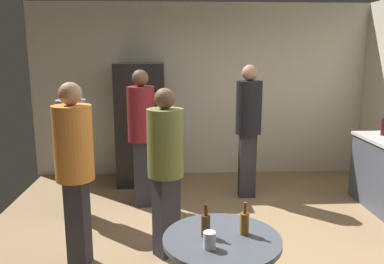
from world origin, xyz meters
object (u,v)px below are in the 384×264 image
at_px(beer_bottle_brown, 206,225).
at_px(person_in_orange_shirt, 75,162).
at_px(person_in_maroon_shirt, 142,128).
at_px(person_in_gray_shirt, 73,141).
at_px(wine_bottle_on_counter, 384,126).
at_px(beer_bottle_amber, 245,223).
at_px(person_in_black_shirt, 248,121).
at_px(foreground_table, 222,252).
at_px(refrigerator, 141,124).
at_px(person_in_olive_shirt, 166,161).
at_px(plastic_cup_white, 209,240).

distance_m(beer_bottle_brown, person_in_orange_shirt, 1.44).
height_order(person_in_maroon_shirt, person_in_gray_shirt, person_in_maroon_shirt).
distance_m(wine_bottle_on_counter, beer_bottle_amber, 3.23).
bearing_deg(person_in_black_shirt, foreground_table, -12.92).
height_order(beer_bottle_amber, person_in_orange_shirt, person_in_orange_shirt).
bearing_deg(person_in_orange_shirt, beer_bottle_brown, -35.16).
height_order(wine_bottle_on_counter, foreground_table, wine_bottle_on_counter).
bearing_deg(beer_bottle_brown, person_in_orange_shirt, 139.30).
xyz_separation_m(person_in_maroon_shirt, person_in_orange_shirt, (-0.48, -1.43, -0.03)).
relative_size(wine_bottle_on_counter, beer_bottle_amber, 1.35).
height_order(refrigerator, person_in_gray_shirt, refrigerator).
height_order(wine_bottle_on_counter, beer_bottle_amber, wine_bottle_on_counter).
relative_size(refrigerator, person_in_olive_shirt, 1.10).
bearing_deg(person_in_maroon_shirt, beer_bottle_brown, 9.83).
height_order(beer_bottle_brown, person_in_maroon_shirt, person_in_maroon_shirt).
xyz_separation_m(beer_bottle_amber, person_in_olive_shirt, (-0.55, 1.08, 0.14)).
bearing_deg(person_in_gray_shirt, beer_bottle_brown, -2.37).
xyz_separation_m(wine_bottle_on_counter, person_in_maroon_shirt, (-3.11, 0.01, 0.01)).
relative_size(wine_bottle_on_counter, person_in_olive_shirt, 0.19).
xyz_separation_m(refrigerator, plastic_cup_white, (0.70, -3.46, -0.11)).
relative_size(beer_bottle_amber, person_in_maroon_shirt, 0.13).
height_order(beer_bottle_amber, person_in_black_shirt, person_in_black_shirt).
xyz_separation_m(beer_bottle_brown, person_in_maroon_shirt, (-0.61, 2.36, 0.21)).
xyz_separation_m(wine_bottle_on_counter, person_in_olive_shirt, (-2.79, -1.24, -0.06)).
distance_m(person_in_black_shirt, person_in_olive_shirt, 1.87).
relative_size(beer_bottle_amber, plastic_cup_white, 2.09).
distance_m(refrigerator, beer_bottle_amber, 3.42).
relative_size(person_in_black_shirt, person_in_orange_shirt, 1.05).
relative_size(beer_bottle_amber, person_in_gray_shirt, 0.14).
distance_m(plastic_cup_white, person_in_gray_shirt, 2.64).
bearing_deg(foreground_table, person_in_orange_shirt, 141.30).
xyz_separation_m(foreground_table, beer_bottle_amber, (0.16, 0.04, 0.19)).
height_order(beer_bottle_brown, plastic_cup_white, beer_bottle_brown).
bearing_deg(refrigerator, person_in_orange_shirt, -99.56).
bearing_deg(person_in_olive_shirt, refrigerator, 152.61).
distance_m(wine_bottle_on_counter, plastic_cup_white, 3.54).
bearing_deg(beer_bottle_amber, person_in_olive_shirt, 116.99).
bearing_deg(refrigerator, person_in_black_shirt, -24.54).
relative_size(beer_bottle_brown, person_in_gray_shirt, 0.14).
xyz_separation_m(beer_bottle_brown, person_in_gray_shirt, (-1.38, 2.07, 0.12)).
xyz_separation_m(wine_bottle_on_counter, plastic_cup_white, (-2.49, -2.51, -0.23)).
height_order(refrigerator, plastic_cup_white, refrigerator).
relative_size(refrigerator, person_in_black_shirt, 1.00).
bearing_deg(plastic_cup_white, foreground_table, 55.06).
height_order(beer_bottle_amber, plastic_cup_white, beer_bottle_amber).
xyz_separation_m(refrigerator, person_in_black_shirt, (1.48, -0.68, 0.16)).
bearing_deg(beer_bottle_amber, person_in_gray_shirt, 128.82).
relative_size(refrigerator, wine_bottle_on_counter, 5.81).
bearing_deg(beer_bottle_amber, foreground_table, -165.54).
bearing_deg(refrigerator, foreground_table, -76.55).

